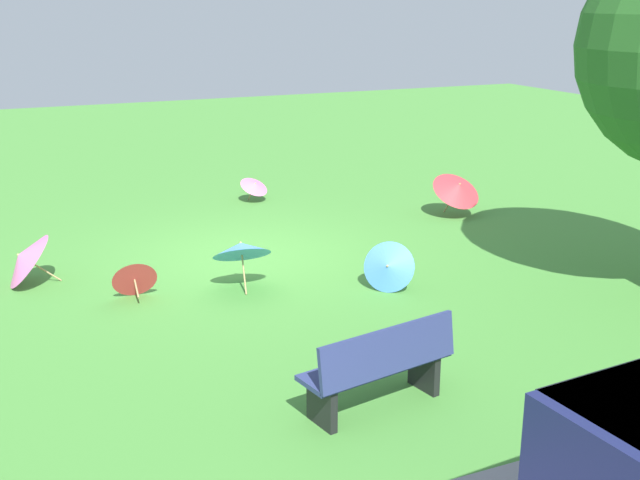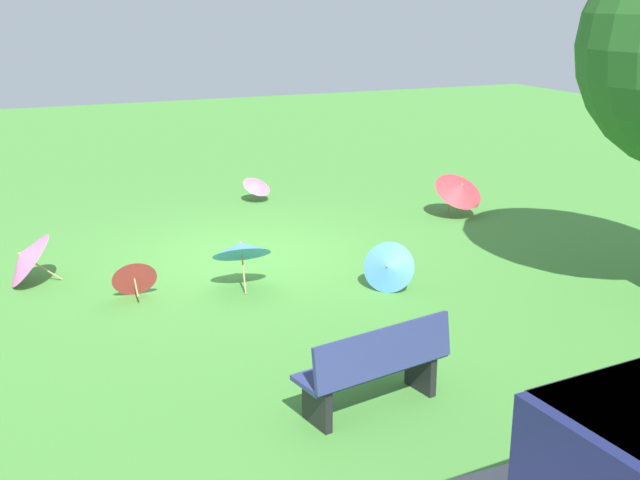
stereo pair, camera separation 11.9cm
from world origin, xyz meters
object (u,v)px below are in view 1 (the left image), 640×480
Objects in this scene: parasol_red_1 at (458,188)px; parasol_blue_2 at (241,249)px; park_bench at (380,366)px; parasol_red_0 at (134,277)px; parasol_pink_0 at (24,258)px; parasol_pink_2 at (255,185)px; parasol_blue_0 at (388,267)px.

parasol_red_1 is 1.04× the size of parasol_blue_2.
park_bench reaches higher than parasol_red_0.
park_bench is 3.84m from parasol_blue_2.
parasol_blue_2 is at bearing 171.83° from parasol_red_0.
parasol_pink_0 reaches higher than parasol_pink_2.
parasol_pink_2 is 0.75× the size of parasol_red_1.
parasol_red_0 is 0.67× the size of parasol_blue_2.
parasol_red_1 is 5.22m from parasol_blue_2.
park_bench is at bearing 111.38° from parasol_red_0.
parasol_pink_2 is at bearing -126.73° from parasol_red_0.
parasol_red_0 is (1.58, -4.04, -0.18)m from park_bench.
parasol_red_0 is at bearing -68.62° from park_bench.
parasol_pink_2 is (-1.67, -8.40, -0.13)m from park_bench.
parasol_pink_2 is 1.17× the size of parasol_red_0.
parasol_pink_2 is at bearing -40.45° from parasol_red_1.
park_bench is 1.80× the size of parasol_blue_2.
parasol_red_1 reaches higher than parasol_pink_2.
parasol_red_1 is at bearing -175.11° from parasol_pink_0.
parasol_blue_2 is (-2.76, 1.32, 0.16)m from parasol_pink_0.
parasol_pink_0 is 1.28× the size of parasol_pink_2.
parasol_blue_0 is at bearing -120.01° from park_bench.
parasol_red_1 is (-4.71, -5.80, 0.09)m from park_bench.
parasol_red_1 is at bearing 139.55° from parasol_pink_2.
parasol_blue_2 is at bearing -88.07° from park_bench.
parasol_blue_0 is at bearing 43.79° from parasol_red_1.
parasol_pink_2 is at bearing -101.23° from park_bench.
park_bench is 2.06× the size of parasol_blue_0.
park_bench is at bearing 78.77° from parasol_pink_2.
parasol_blue_0 is at bearing 152.56° from parasol_blue_2.
parasol_pink_2 is at bearing -111.49° from parasol_blue_2.
parasol_red_0 is 0.77× the size of parasol_blue_0.
parasol_blue_2 is (1.80, -0.94, 0.21)m from parasol_blue_0.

